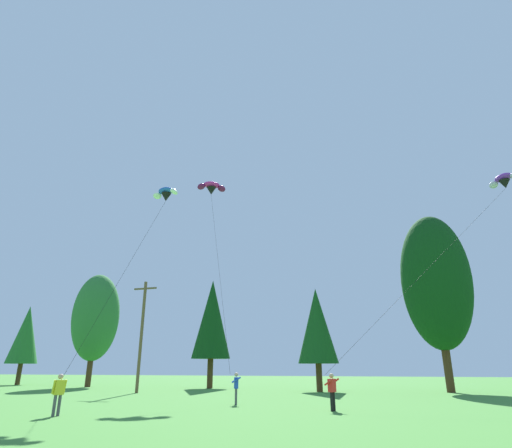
% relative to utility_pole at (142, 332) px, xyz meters
% --- Properties ---
extents(treeline_tree_a, '(3.70, 3.70, 9.53)m').
position_rel_utility_pole_xyz_m(treeline_tree_a, '(-24.04, 10.88, 1.11)').
color(treeline_tree_a, '#472D19').
rests_on(treeline_tree_a, ground_plane).
extents(treeline_tree_b, '(5.13, 5.13, 12.31)m').
position_rel_utility_pole_xyz_m(treeline_tree_b, '(-11.71, 8.44, 2.59)').
color(treeline_tree_b, '#472D19').
rests_on(treeline_tree_b, ground_plane).
extents(treeline_tree_c, '(4.03, 4.03, 11.05)m').
position_rel_utility_pole_xyz_m(treeline_tree_c, '(2.15, 9.74, 2.06)').
color(treeline_tree_c, '#472D19').
rests_on(treeline_tree_c, ground_plane).
extents(treeline_tree_d, '(3.57, 3.57, 8.94)m').
position_rel_utility_pole_xyz_m(treeline_tree_d, '(13.94, 6.64, 0.74)').
color(treeline_tree_d, '#472D19').
rests_on(treeline_tree_d, ground_plane).
extents(treeline_tree_e, '(6.00, 6.00, 15.55)m').
position_rel_utility_pole_xyz_m(treeline_tree_e, '(24.58, 8.85, 4.56)').
color(treeline_tree_e, '#472D19').
rests_on(treeline_tree_e, ground_plane).
extents(utility_pole, '(2.20, 0.26, 9.20)m').
position_rel_utility_pole_xyz_m(utility_pole, '(0.00, 0.00, 0.00)').
color(utility_pole, brown).
rests_on(utility_pole, ground_plane).
extents(kite_flyer_near, '(0.42, 0.59, 1.69)m').
position_rel_utility_pole_xyz_m(kite_flyer_near, '(6.80, -16.35, -3.87)').
color(kite_flyer_near, '#4C4C51').
rests_on(kite_flyer_near, ground_plane).
extents(kite_flyer_mid, '(0.70, 0.72, 1.69)m').
position_rel_utility_pole_xyz_m(kite_flyer_mid, '(11.91, -8.36, -3.86)').
color(kite_flyer_mid, '#4C4C51').
rests_on(kite_flyer_mid, ground_plane).
extents(kite_flyer_far, '(0.71, 0.73, 1.69)m').
position_rel_utility_pole_xyz_m(kite_flyer_far, '(17.63, -10.43, -3.86)').
color(kite_flyer_far, black).
rests_on(kite_flyer_far, ground_plane).
extents(parafoil_kite_high_blue_white, '(2.33, 9.49, 13.28)m').
position_rel_utility_pole_xyz_m(parafoil_kite_high_blue_white, '(5.81, -7.33, 9.09)').
color(parafoil_kite_high_blue_white, blue).
extents(parafoil_kite_mid_magenta, '(9.08, 14.11, 18.78)m').
position_rel_utility_pole_xyz_m(parafoil_kite_mid_magenta, '(3.97, 4.48, 14.78)').
color(parafoil_kite_mid_magenta, '#D12893').
extents(parafoil_kite_far_purple, '(13.85, 14.40, 15.04)m').
position_rel_utility_pole_xyz_m(parafoil_kite_far_purple, '(30.07, 2.96, 11.12)').
color(parafoil_kite_far_purple, purple).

